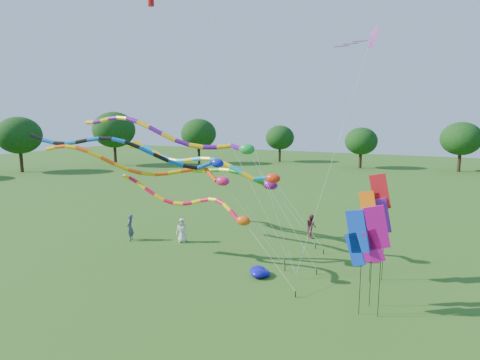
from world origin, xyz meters
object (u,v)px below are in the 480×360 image
at_px(person_b, 130,228).
at_px(person_c, 311,226).
at_px(tube_kite_orange, 154,168).
at_px(tube_kite_red, 198,204).
at_px(person_a, 182,230).
at_px(blue_nylon_heap, 252,272).

height_order(person_b, person_c, person_b).
bearing_deg(person_c, person_b, 80.26).
xyz_separation_m(tube_kite_orange, person_c, (6.77, 8.57, -4.69)).
bearing_deg(tube_kite_red, person_b, 168.02).
relative_size(person_b, person_c, 1.09).
xyz_separation_m(person_b, person_c, (10.91, 6.16, -0.08)).
distance_m(person_a, person_b, 3.64).
xyz_separation_m(blue_nylon_heap, person_b, (-10.06, 1.92, 0.70)).
xyz_separation_m(tube_kite_red, tube_kite_orange, (-3.00, 0.15, 1.78)).
height_order(tube_kite_orange, person_c, tube_kite_orange).
xyz_separation_m(tube_kite_red, person_b, (-7.15, 2.56, -2.84)).
xyz_separation_m(blue_nylon_heap, person_c, (0.86, 8.08, 0.62)).
height_order(tube_kite_red, person_c, tube_kite_red).
xyz_separation_m(person_a, person_b, (-3.43, -1.23, 0.08)).
height_order(tube_kite_orange, person_b, tube_kite_orange).
relative_size(blue_nylon_heap, person_b, 0.70).
relative_size(blue_nylon_heap, person_a, 0.77).
bearing_deg(blue_nylon_heap, person_a, 154.59).
xyz_separation_m(tube_kite_red, person_a, (-3.72, 3.79, -2.92)).
distance_m(tube_kite_red, person_c, 9.94).
relative_size(person_a, person_c, 1.00).
distance_m(tube_kite_orange, person_b, 6.66).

